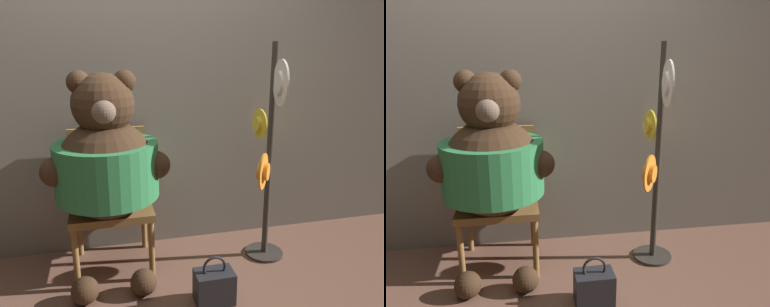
# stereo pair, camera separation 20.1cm
# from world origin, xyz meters

# --- Properties ---
(ground_plane) EXTENTS (14.00, 14.00, 0.00)m
(ground_plane) POSITION_xyz_m (0.00, 0.00, 0.00)
(ground_plane) COLOR brown
(wall_back) EXTENTS (8.00, 0.10, 2.49)m
(wall_back) POSITION_xyz_m (0.00, 0.68, 1.25)
(wall_back) COLOR slate
(wall_back) RESTS_ON ground_plane
(chair) EXTENTS (0.54, 0.50, 0.96)m
(chair) POSITION_xyz_m (-0.19, 0.42, 0.52)
(chair) COLOR olive
(chair) RESTS_ON ground_plane
(teddy_bear) EXTENTS (0.79, 0.70, 1.37)m
(teddy_bear) POSITION_xyz_m (-0.20, 0.25, 0.79)
(teddy_bear) COLOR #3D2819
(teddy_bear) RESTS_ON ground_plane
(hat_display_rack) EXTENTS (0.33, 0.57, 1.54)m
(hat_display_rack) POSITION_xyz_m (0.89, 0.20, 0.77)
(hat_display_rack) COLOR #332D28
(hat_display_rack) RESTS_ON ground_plane
(handbag_on_ground) EXTENTS (0.23, 0.15, 0.31)m
(handbag_on_ground) POSITION_xyz_m (0.38, -0.21, 0.11)
(handbag_on_ground) COLOR #232328
(handbag_on_ground) RESTS_ON ground_plane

